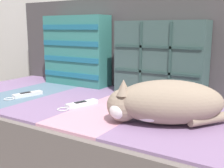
{
  "coord_description": "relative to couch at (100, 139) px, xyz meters",
  "views": [
    {
      "loc": [
        0.75,
        -0.99,
        0.75
      ],
      "look_at": [
        0.12,
        0.02,
        0.51
      ],
      "focal_mm": 45.0,
      "sensor_mm": 36.0,
      "label": 1
    }
  ],
  "objects": [
    {
      "name": "throw_pillow_striped",
      "position": [
        -0.33,
        0.24,
        0.41
      ],
      "size": [
        0.41,
        0.14,
        0.41
      ],
      "color": "#337A70",
      "rests_on": "couch"
    },
    {
      "name": "couch",
      "position": [
        0.0,
        0.0,
        0.0
      ],
      "size": [
        1.7,
        0.9,
        0.41
      ],
      "color": "gray",
      "rests_on": "ground_plane"
    },
    {
      "name": "game_remote_far",
      "position": [
        -0.0,
        -0.15,
        0.22
      ],
      "size": [
        0.1,
        0.2,
        0.02
      ],
      "color": "white",
      "rests_on": "couch"
    },
    {
      "name": "throw_pillow_quilted",
      "position": [
        0.21,
        0.24,
        0.4
      ],
      "size": [
        0.46,
        0.14,
        0.37
      ],
      "color": "#38514C",
      "rests_on": "couch"
    },
    {
      "name": "sofa_backrest",
      "position": [
        -0.0,
        0.38,
        0.46
      ],
      "size": [
        1.67,
        0.14,
        0.51
      ],
      "color": "#474242",
      "rests_on": "couch"
    },
    {
      "name": "sleeping_cat",
      "position": [
        0.39,
        -0.17,
        0.28
      ],
      "size": [
        0.43,
        0.36,
        0.16
      ],
      "color": "gray",
      "rests_on": "couch"
    },
    {
      "name": "game_remote_near",
      "position": [
        -0.35,
        -0.15,
        0.22
      ],
      "size": [
        0.09,
        0.2,
        0.02
      ],
      "color": "white",
      "rests_on": "couch"
    }
  ]
}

